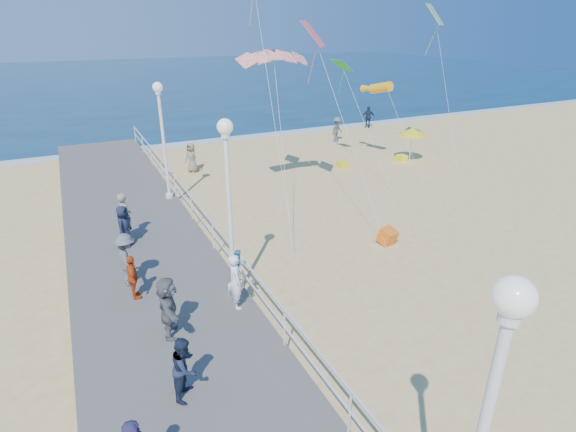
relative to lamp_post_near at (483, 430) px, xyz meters
name	(u,v)px	position (x,y,z in m)	size (l,w,h in m)	color
ground	(374,264)	(5.35, 9.00, -3.66)	(160.00, 160.00, 0.00)	#E8C779
ocean	(125,79)	(5.35, 74.00, -3.65)	(160.00, 90.00, 0.05)	#0C2B48
surf_line	(208,141)	(5.35, 29.50, -3.63)	(160.00, 1.20, 0.04)	white
boardwalk	(165,313)	(-2.15, 9.00, -3.46)	(5.00, 44.00, 0.40)	#65615B
railing	(242,264)	(0.30, 9.00, -2.41)	(0.05, 42.00, 0.55)	white
lamp_post_near	(483,430)	(0.00, 0.00, 0.00)	(0.44, 0.44, 5.32)	white
lamp_post_mid	(229,192)	(0.00, 9.00, 0.00)	(0.44, 0.44, 5.32)	white
lamp_post_far	(162,129)	(0.00, 18.00, 0.00)	(0.44, 0.44, 5.32)	white
woman_holding_toddler	(236,281)	(-0.21, 8.15, -2.42)	(0.61, 0.40, 1.69)	white
toddler_held	(238,264)	(-0.06, 8.30, -1.97)	(0.43, 0.34, 0.89)	#3287BE
spectator_2	(127,260)	(-2.83, 10.79, -2.39)	(1.13, 0.65, 1.74)	#58575D
spectator_3	(133,278)	(-2.81, 9.91, -2.56)	(0.82, 0.34, 1.40)	#BD4217
spectator_4	(124,226)	(-2.56, 13.67, -2.47)	(0.77, 0.50, 1.58)	#171D32
spectator_5	(168,307)	(-2.23, 7.68, -2.40)	(1.60, 0.51, 1.73)	slate
spectator_6	(125,216)	(-2.40, 14.26, -2.33)	(0.68, 0.44, 1.85)	gray
spectator_7	(185,367)	(-2.37, 5.42, -2.50)	(0.74, 0.58, 1.52)	#1A243A
beach_walker_a	(337,130)	(13.80, 25.24, -2.76)	(1.17, 0.67, 1.81)	#5A5A5F
beach_walker_b	(368,117)	(18.68, 28.19, -2.76)	(1.05, 0.44, 1.80)	#1C273E
beach_walker_c	(192,158)	(2.35, 22.71, -2.80)	(0.84, 0.55, 1.72)	#83715A
box_kite	(387,238)	(6.73, 10.06, -3.36)	(0.55, 0.55, 0.60)	red
beach_umbrella	(412,132)	(15.22, 18.83, -1.75)	(1.90, 1.90, 2.14)	white
beach_chair_left	(343,165)	(10.70, 19.54, -3.46)	(0.55, 0.55, 0.40)	yellow
beach_chair_right	(402,158)	(14.81, 19.09, -3.46)	(0.55, 0.55, 0.40)	#FFF61A
kite_parafoil	(274,55)	(4.95, 16.70, 3.09)	(3.40, 0.90, 0.30)	red
kite_windsock	(381,88)	(13.20, 19.66, 0.88)	(0.56, 0.56, 2.44)	#FCA715
kite_diamond_pink	(313,34)	(6.00, 15.07, 3.98)	(1.32, 1.32, 0.02)	#E05267
kite_diamond_multi	(435,14)	(17.00, 19.99, 4.87)	(1.51, 1.51, 0.02)	blue
kite_diamond_green	(342,65)	(10.74, 20.19, 2.19)	(1.05, 1.05, 0.02)	green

